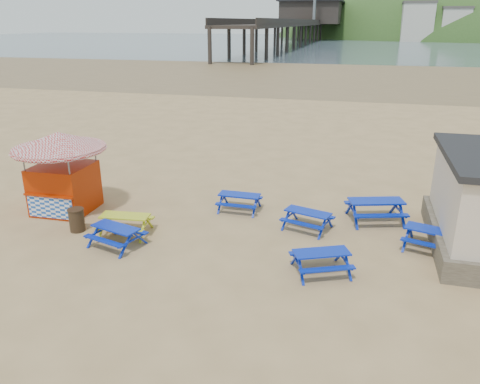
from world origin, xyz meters
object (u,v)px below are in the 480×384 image
(picnic_table_blue_a, at_px, (239,202))
(ice_cream_kiosk, at_px, (61,162))
(picnic_table_blue_b, at_px, (308,220))
(litter_bin, at_px, (77,220))
(picnic_table_yellow, at_px, (126,224))

(picnic_table_blue_a, bearing_deg, ice_cream_kiosk, -164.71)
(picnic_table_blue_b, bearing_deg, litter_bin, -147.11)
(picnic_table_yellow, distance_m, litter_bin, 1.78)
(picnic_table_yellow, distance_m, ice_cream_kiosk, 3.87)
(picnic_table_blue_a, xyz_separation_m, picnic_table_blue_b, (2.76, -1.09, 0.00))
(picnic_table_blue_b, bearing_deg, picnic_table_yellow, -144.55)
(picnic_table_blue_a, height_order, ice_cream_kiosk, ice_cream_kiosk)
(picnic_table_blue_b, height_order, picnic_table_yellow, picnic_table_yellow)
(picnic_table_yellow, height_order, ice_cream_kiosk, ice_cream_kiosk)
(picnic_table_blue_a, distance_m, ice_cream_kiosk, 6.88)
(ice_cream_kiosk, distance_m, litter_bin, 2.65)
(ice_cream_kiosk, height_order, litter_bin, ice_cream_kiosk)
(picnic_table_blue_a, height_order, picnic_table_blue_b, picnic_table_blue_b)
(picnic_table_blue_b, xyz_separation_m, litter_bin, (-7.77, -2.19, 0.08))
(picnic_table_blue_a, distance_m, litter_bin, 5.98)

